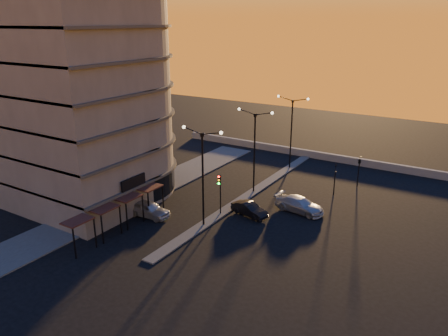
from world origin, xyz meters
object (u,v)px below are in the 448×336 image
(traffic_light_main, at_px, (220,188))
(car_hatchback, at_px, (149,209))
(car_wagon, at_px, (300,205))
(streetlamp_mid, at_px, (255,145))
(car_sedan, at_px, (249,209))

(traffic_light_main, height_order, car_hatchback, traffic_light_main)
(car_hatchback, bearing_deg, traffic_light_main, -58.32)
(traffic_light_main, height_order, car_wagon, traffic_light_main)
(streetlamp_mid, relative_size, traffic_light_main, 2.24)
(car_sedan, height_order, car_wagon, car_wagon)
(streetlamp_mid, height_order, car_sedan, streetlamp_mid)
(streetlamp_mid, bearing_deg, car_wagon, -18.66)
(traffic_light_main, distance_m, car_wagon, 8.43)
(car_hatchback, xyz_separation_m, car_wagon, (12.27, 9.01, -0.02))
(streetlamp_mid, bearing_deg, car_sedan, -65.52)
(car_hatchback, bearing_deg, streetlamp_mid, -30.78)
(streetlamp_mid, distance_m, car_hatchback, 13.50)
(car_sedan, distance_m, car_wagon, 5.23)
(traffic_light_main, distance_m, car_sedan, 3.71)
(streetlamp_mid, distance_m, car_wagon, 8.38)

